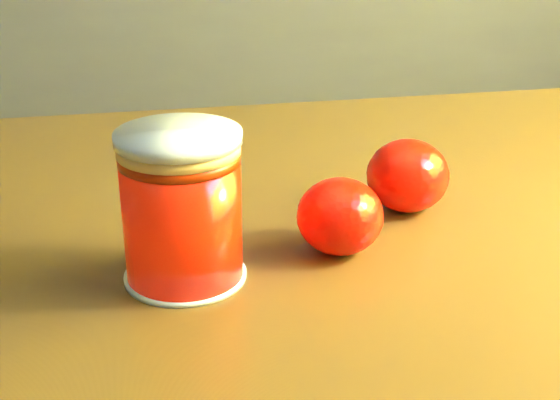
{
  "coord_description": "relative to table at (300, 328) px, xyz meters",
  "views": [
    {
      "loc": [
        0.74,
        -0.38,
        0.94
      ],
      "look_at": [
        0.76,
        0.08,
        0.74
      ],
      "focal_mm": 50.0,
      "sensor_mm": 36.0,
      "label": 1
    }
  ],
  "objects": [
    {
      "name": "table",
      "position": [
        0.0,
        0.0,
        0.0
      ],
      "size": [
        1.0,
        0.77,
        0.69
      ],
      "rotation": [
        0.0,
        0.0,
        0.13
      ],
      "color": "brown",
      "rests_on": "ground"
    },
    {
      "name": "juice_glass",
      "position": [
        -0.08,
        -0.07,
        0.14
      ],
      "size": [
        0.08,
        0.08,
        0.1
      ],
      "rotation": [
        0.0,
        0.0,
        0.41
      ],
      "color": "#FF1B05",
      "rests_on": "table"
    },
    {
      "name": "orange_front",
      "position": [
        0.02,
        -0.04,
        0.12
      ],
      "size": [
        0.06,
        0.06,
        0.05
      ],
      "primitive_type": "ellipsoid",
      "rotation": [
        0.0,
        0.0,
        -0.04
      ],
      "color": "#FA1605",
      "rests_on": "table"
    },
    {
      "name": "orange_back",
      "position": [
        0.08,
        0.03,
        0.12
      ],
      "size": [
        0.08,
        0.08,
        0.06
      ],
      "primitive_type": "ellipsoid",
      "rotation": [
        0.0,
        0.0,
        0.39
      ],
      "color": "#FA1605",
      "rests_on": "table"
    }
  ]
}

